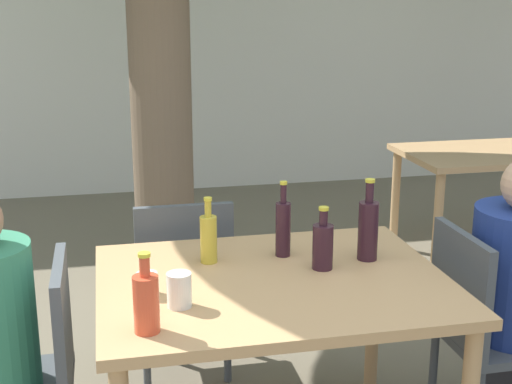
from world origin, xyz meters
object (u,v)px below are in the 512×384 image
dining_table_front (273,300)px  wine_bottle_4 (368,228)px  patio_chair_0 (33,369)px  dining_table_back (482,168)px  drinking_glass_0 (147,284)px  oil_cruet_3 (209,237)px  patio_chair_2 (183,278)px  patio_chair_1 (483,323)px  drinking_glass_1 (179,290)px  wine_bottle_2 (323,245)px  wine_bottle_0 (283,227)px  soda_bottle_1 (146,302)px

dining_table_front → wine_bottle_4: 0.48m
dining_table_front → patio_chair_0: size_ratio=1.44×
dining_table_back → drinking_glass_0: (-2.38, -1.93, 0.15)m
wine_bottle_4 → drinking_glass_0: wine_bottle_4 is taller
dining_table_back → oil_cruet_3: bearing=-141.8°
patio_chair_2 → wine_bottle_4: wine_bottle_4 is taller
patio_chair_1 → patio_chair_2: same height
drinking_glass_1 → wine_bottle_2: bearing=22.0°
wine_bottle_4 → dining_table_front: bearing=-164.2°
wine_bottle_0 → patio_chair_1: bearing=-16.2°
patio_chair_0 → wine_bottle_0: (0.97, 0.23, 0.39)m
patio_chair_2 → soda_bottle_1: bearing=78.0°
soda_bottle_1 → dining_table_front: bearing=35.0°
patio_chair_0 → oil_cruet_3: bearing=108.0°
patio_chair_2 → oil_cruet_3: (0.05, -0.51, 0.37)m
patio_chair_1 → wine_bottle_0: bearing=73.8°
patio_chair_0 → wine_bottle_4: bearing=95.2°
patio_chair_0 → wine_bottle_0: wine_bottle_0 is taller
soda_bottle_1 → wine_bottle_2: 0.80m
patio_chair_2 → wine_bottle_4: bearing=137.3°
patio_chair_0 → drinking_glass_0: patio_chair_0 is taller
dining_table_front → patio_chair_0: (-0.87, 0.00, -0.18)m
oil_cruet_3 → drinking_glass_0: (-0.26, -0.27, -0.06)m
dining_table_front → wine_bottle_2: wine_bottle_2 is taller
dining_table_back → wine_bottle_4: size_ratio=3.25×
dining_table_front → wine_bottle_4: bearing=15.8°
dining_table_front → patio_chair_1: size_ratio=1.44×
dining_table_front → soda_bottle_1: (-0.48, -0.34, 0.19)m
patio_chair_0 → wine_bottle_2: size_ratio=3.64×
patio_chair_2 → wine_bottle_0: size_ratio=2.90×
dining_table_front → wine_bottle_4: size_ratio=3.92×
wine_bottle_2 → dining_table_back: bearing=46.9°
drinking_glass_0 → drinking_glass_1: drinking_glass_1 is taller
soda_bottle_1 → wine_bottle_4: wine_bottle_4 is taller
patio_chair_1 → soda_bottle_1: size_ratio=3.44×
patio_chair_0 → patio_chair_2: (0.62, 0.73, 0.00)m
patio_chair_0 → drinking_glass_1: 0.63m
patio_chair_1 → drinking_glass_0: size_ratio=11.11×
drinking_glass_1 → patio_chair_0: bearing=161.1°
soda_bottle_1 → drinking_glass_1: soda_bottle_1 is taller
patio_chair_1 → drinking_glass_1: 1.29m
drinking_glass_1 → patio_chair_1: bearing=8.0°
dining_table_back → wine_bottle_2: 2.51m
wine_bottle_2 → oil_cruet_3: 0.44m
patio_chair_1 → drinking_glass_0: (-1.34, -0.05, 0.31)m
wine_bottle_0 → patio_chair_2: bearing=124.8°
patio_chair_1 → wine_bottle_0: size_ratio=2.90×
soda_bottle_1 → oil_cruet_3: (0.28, 0.56, 0.00)m
wine_bottle_4 → dining_table_back: bearing=49.6°
patio_chair_0 → drinking_glass_0: (0.41, -0.05, 0.31)m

